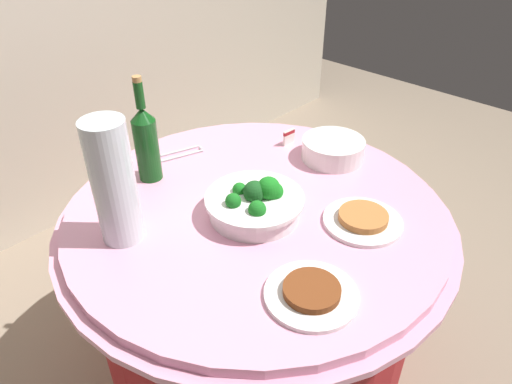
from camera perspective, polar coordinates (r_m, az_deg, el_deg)
ground_plane at (r=1.91m, az=0.00°, el=-19.92°), size 6.00×6.00×0.00m
buffet_table at (r=1.62m, az=0.00°, el=-12.17°), size 1.16×1.16×0.74m
broccoli_bowl at (r=1.32m, az=-0.07°, el=-1.37°), size 0.28×0.28×0.12m
plate_stack at (r=1.62m, az=9.22°, el=5.15°), size 0.21×0.21×0.07m
wine_bottle at (r=1.48m, az=-13.14°, el=5.95°), size 0.07×0.07×0.34m
decorative_fruit_vase at (r=1.23m, az=-16.71°, el=0.41°), size 0.11×0.11×0.34m
serving_tongs at (r=1.65m, az=-9.02°, el=4.66°), size 0.17×0.09×0.01m
food_plate_peanuts at (r=1.34m, az=12.79°, el=-3.26°), size 0.22×0.22×0.03m
food_plate_stir_fry at (r=1.11m, az=6.72°, el=-12.03°), size 0.22×0.22×0.03m
label_placard_front at (r=1.69m, az=4.01°, el=6.74°), size 0.05×0.01×0.05m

